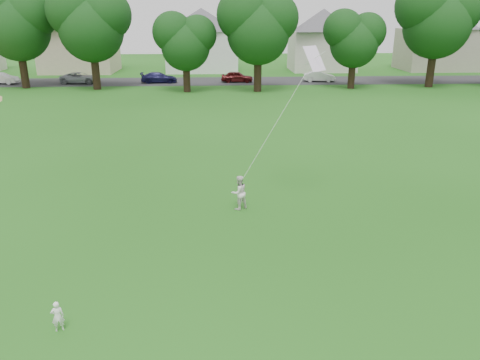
{
  "coord_description": "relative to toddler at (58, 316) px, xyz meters",
  "views": [
    {
      "loc": [
        1.73,
        -12.2,
        7.4
      ],
      "look_at": [
        2.45,
        2.0,
        2.3
      ],
      "focal_mm": 35.0,
      "sensor_mm": 36.0,
      "label": 1
    }
  ],
  "objects": [
    {
      "name": "toddler",
      "position": [
        0.0,
        0.0,
        0.0
      ],
      "size": [
        0.35,
        0.29,
        0.83
      ],
      "primitive_type": "imported",
      "rotation": [
        0.0,
        0.0,
        3.49
      ],
      "color": "white",
      "rests_on": "ground"
    },
    {
      "name": "parked_cars",
      "position": [
        -7.49,
        43.38,
        0.19
      ],
      "size": [
        47.68,
        2.23,
        1.25
      ],
      "color": "black",
      "rests_on": "ground"
    },
    {
      "name": "tree_row",
      "position": [
        3.89,
        38.68,
        5.91
      ],
      "size": [
        83.29,
        9.7,
        11.06
      ],
      "color": "black",
      "rests_on": "ground"
    },
    {
      "name": "street",
      "position": [
        2.23,
        44.38,
        -0.41
      ],
      "size": [
        90.0,
        7.0,
        0.01
      ],
      "primitive_type": "cube",
      "color": "#2D2D30",
      "rests_on": "ground"
    },
    {
      "name": "kite",
      "position": [
        6.25,
        7.76,
        2.97
      ],
      "size": [
        2.02,
        1.1,
        5.64
      ],
      "color": "white",
      "rests_on": "ground"
    },
    {
      "name": "house_row",
      "position": [
        1.28,
        54.38,
        4.67
      ],
      "size": [
        78.06,
        14.26,
        10.24
      ],
      "color": "beige",
      "rests_on": "ground"
    },
    {
      "name": "older_boy",
      "position": [
        4.8,
        7.36,
        0.28
      ],
      "size": [
        0.85,
        0.8,
        1.4
      ],
      "primitive_type": "imported",
      "rotation": [
        0.0,
        0.0,
        3.66
      ],
      "color": "silver",
      "rests_on": "ground"
    },
    {
      "name": "ground",
      "position": [
        2.23,
        2.38,
        -0.42
      ],
      "size": [
        160.0,
        160.0,
        0.0
      ],
      "primitive_type": "plane",
      "color": "#1A4F12",
      "rests_on": "ground"
    }
  ]
}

